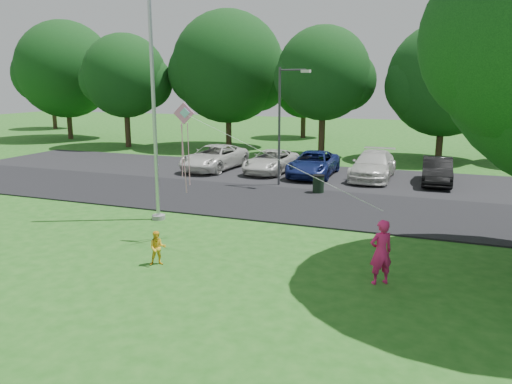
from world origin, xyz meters
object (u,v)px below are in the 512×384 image
(street_lamp, at_px, (284,116))
(kite, at_px, (187,128))
(child_yellow, at_px, (158,248))
(woman, at_px, (381,252))
(flagpole, at_px, (154,108))
(trash_can, at_px, (318,184))

(street_lamp, height_order, kite, street_lamp)
(street_lamp, xyz_separation_m, child_yellow, (0.04, -11.61, -2.96))
(street_lamp, distance_m, woman, 12.61)
(flagpole, xyz_separation_m, trash_can, (4.56, 6.45, -3.73))
(flagpole, relative_size, trash_can, 11.43)
(trash_can, bearing_deg, kite, -104.88)
(street_lamp, xyz_separation_m, woman, (6.08, -10.73, -2.61))
(flagpole, height_order, woman, flagpole)
(flagpole, bearing_deg, kite, -38.22)
(woman, bearing_deg, trash_can, -103.12)
(woman, relative_size, child_yellow, 1.71)
(street_lamp, distance_m, kite, 9.30)
(flagpole, relative_size, street_lamp, 1.74)
(flagpole, xyz_separation_m, child_yellow, (2.56, -4.16, -3.67))
(trash_can, height_order, child_yellow, child_yellow)
(woman, distance_m, kite, 7.00)
(kite, bearing_deg, child_yellow, -93.57)
(woman, height_order, kite, kite)
(child_yellow, bearing_deg, kite, 62.19)
(street_lamp, bearing_deg, flagpole, -100.41)
(child_yellow, bearing_deg, street_lamp, 57.29)
(street_lamp, height_order, child_yellow, street_lamp)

